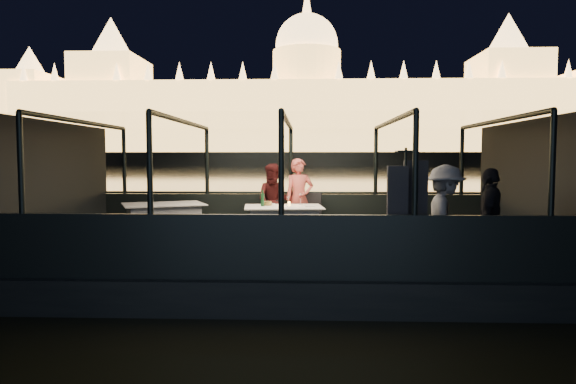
{
  "coord_description": "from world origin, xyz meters",
  "views": [
    {
      "loc": [
        0.35,
        -8.93,
        2.16
      ],
      "look_at": [
        0.0,
        0.4,
        1.55
      ],
      "focal_mm": 32.0,
      "sensor_mm": 36.0,
      "label": 1
    }
  ],
  "objects_px": {
    "person_woman_coral": "(299,203)",
    "passenger_stripe": "(445,215)",
    "person_man_maroon": "(274,203)",
    "wine_bottle": "(263,198)",
    "chair_port_right": "(311,218)",
    "passenger_dark": "(490,214)",
    "dining_table_central": "(284,226)",
    "dining_table_aft": "(164,225)",
    "chair_port_left": "(269,218)",
    "coat_stand": "(405,213)"
  },
  "relations": [
    {
      "from": "coat_stand",
      "to": "dining_table_central",
      "type": "bearing_deg",
      "value": 127.11
    },
    {
      "from": "dining_table_aft",
      "to": "chair_port_left",
      "type": "height_order",
      "value": "chair_port_left"
    },
    {
      "from": "passenger_stripe",
      "to": "chair_port_left",
      "type": "bearing_deg",
      "value": 48.59
    },
    {
      "from": "chair_port_right",
      "to": "wine_bottle",
      "type": "bearing_deg",
      "value": -124.5
    },
    {
      "from": "passenger_dark",
      "to": "person_woman_coral",
      "type": "bearing_deg",
      "value": -108.58
    },
    {
      "from": "chair_port_left",
      "to": "passenger_dark",
      "type": "bearing_deg",
      "value": -43.37
    },
    {
      "from": "chair_port_left",
      "to": "wine_bottle",
      "type": "distance_m",
      "value": 0.88
    },
    {
      "from": "passenger_stripe",
      "to": "passenger_dark",
      "type": "bearing_deg",
      "value": -72.15
    },
    {
      "from": "dining_table_central",
      "to": "dining_table_aft",
      "type": "relative_size",
      "value": 0.97
    },
    {
      "from": "passenger_stripe",
      "to": "wine_bottle",
      "type": "xyz_separation_m",
      "value": [
        -2.84,
        2.11,
        0.06
      ]
    },
    {
      "from": "passenger_dark",
      "to": "wine_bottle",
      "type": "bearing_deg",
      "value": -91.94
    },
    {
      "from": "chair_port_right",
      "to": "wine_bottle",
      "type": "xyz_separation_m",
      "value": [
        -0.92,
        -0.79,
        0.47
      ]
    },
    {
      "from": "chair_port_right",
      "to": "person_woman_coral",
      "type": "height_order",
      "value": "person_woman_coral"
    },
    {
      "from": "passenger_dark",
      "to": "wine_bottle",
      "type": "xyz_separation_m",
      "value": [
        -3.54,
        1.94,
        0.06
      ]
    },
    {
      "from": "chair_port_left",
      "to": "passenger_dark",
      "type": "xyz_separation_m",
      "value": [
        3.48,
        -2.68,
        0.4
      ]
    },
    {
      "from": "coat_stand",
      "to": "person_man_maroon",
      "type": "height_order",
      "value": "coat_stand"
    },
    {
      "from": "dining_table_aft",
      "to": "passenger_dark",
      "type": "relative_size",
      "value": 0.98
    },
    {
      "from": "person_woman_coral",
      "to": "passenger_stripe",
      "type": "bearing_deg",
      "value": -73.11
    },
    {
      "from": "dining_table_central",
      "to": "chair_port_right",
      "type": "height_order",
      "value": "chair_port_right"
    },
    {
      "from": "coat_stand",
      "to": "chair_port_right",
      "type": "bearing_deg",
      "value": 112.04
    },
    {
      "from": "chair_port_left",
      "to": "person_woman_coral",
      "type": "distance_m",
      "value": 0.71
    },
    {
      "from": "dining_table_aft",
      "to": "passenger_dark",
      "type": "xyz_separation_m",
      "value": [
        5.47,
        -2.12,
        0.47
      ]
    },
    {
      "from": "dining_table_aft",
      "to": "person_woman_coral",
      "type": "bearing_deg",
      "value": 16.68
    },
    {
      "from": "coat_stand",
      "to": "person_woman_coral",
      "type": "relative_size",
      "value": 1.09
    },
    {
      "from": "dining_table_central",
      "to": "person_man_maroon",
      "type": "bearing_deg",
      "value": 104.04
    },
    {
      "from": "coat_stand",
      "to": "wine_bottle",
      "type": "xyz_separation_m",
      "value": [
        -2.21,
        2.39,
        0.02
      ]
    },
    {
      "from": "wine_bottle",
      "to": "person_woman_coral",
      "type": "bearing_deg",
      "value": 54.89
    },
    {
      "from": "chair_port_left",
      "to": "person_man_maroon",
      "type": "xyz_separation_m",
      "value": [
        0.1,
        0.17,
        0.3
      ]
    },
    {
      "from": "person_man_maroon",
      "to": "wine_bottle",
      "type": "xyz_separation_m",
      "value": [
        -0.17,
        -0.92,
        0.17
      ]
    },
    {
      "from": "dining_table_aft",
      "to": "coat_stand",
      "type": "xyz_separation_m",
      "value": [
        4.14,
        -2.57,
        0.51
      ]
    },
    {
      "from": "dining_table_aft",
      "to": "chair_port_left",
      "type": "relative_size",
      "value": 1.88
    },
    {
      "from": "passenger_stripe",
      "to": "passenger_dark",
      "type": "relative_size",
      "value": 1.03
    },
    {
      "from": "person_woman_coral",
      "to": "person_man_maroon",
      "type": "xyz_separation_m",
      "value": [
        -0.51,
        -0.04,
        0.0
      ]
    },
    {
      "from": "dining_table_central",
      "to": "coat_stand",
      "type": "xyz_separation_m",
      "value": [
        1.81,
        -2.39,
        0.51
      ]
    },
    {
      "from": "dining_table_aft",
      "to": "passenger_dark",
      "type": "bearing_deg",
      "value": -21.17
    },
    {
      "from": "coat_stand",
      "to": "wine_bottle",
      "type": "bearing_deg",
      "value": 132.68
    },
    {
      "from": "wine_bottle",
      "to": "chair_port_right",
      "type": "bearing_deg",
      "value": 40.51
    },
    {
      "from": "passenger_stripe",
      "to": "passenger_dark",
      "type": "distance_m",
      "value": 0.72
    },
    {
      "from": "passenger_stripe",
      "to": "chair_port_right",
      "type": "bearing_deg",
      "value": 37.92
    },
    {
      "from": "dining_table_aft",
      "to": "chair_port_right",
      "type": "xyz_separation_m",
      "value": [
        2.85,
        0.61,
        0.06
      ]
    },
    {
      "from": "person_woman_coral",
      "to": "passenger_dark",
      "type": "xyz_separation_m",
      "value": [
        2.86,
        -2.9,
        0.1
      ]
    },
    {
      "from": "dining_table_aft",
      "to": "passenger_dark",
      "type": "distance_m",
      "value": 5.89
    },
    {
      "from": "person_woman_coral",
      "to": "wine_bottle",
      "type": "relative_size",
      "value": 5.37
    },
    {
      "from": "dining_table_central",
      "to": "coat_stand",
      "type": "relative_size",
      "value": 0.8
    },
    {
      "from": "person_woman_coral",
      "to": "passenger_stripe",
      "type": "xyz_separation_m",
      "value": [
        2.16,
        -3.07,
        0.1
      ]
    },
    {
      "from": "person_man_maroon",
      "to": "passenger_dark",
      "type": "bearing_deg",
      "value": -33.19
    },
    {
      "from": "passenger_dark",
      "to": "wine_bottle",
      "type": "distance_m",
      "value": 4.04
    },
    {
      "from": "dining_table_central",
      "to": "passenger_dark",
      "type": "xyz_separation_m",
      "value": [
        3.14,
        -1.94,
        0.47
      ]
    },
    {
      "from": "coat_stand",
      "to": "passenger_stripe",
      "type": "distance_m",
      "value": 0.69
    },
    {
      "from": "person_man_maroon",
      "to": "chair_port_left",
      "type": "bearing_deg",
      "value": -113.28
    }
  ]
}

